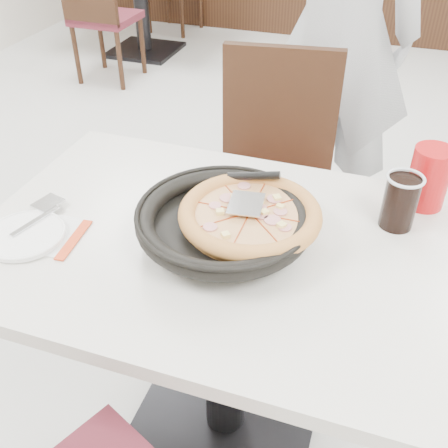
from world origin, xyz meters
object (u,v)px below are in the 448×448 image
(bg_table_left, at_px, (141,7))
(bg_chair_left_near, at_px, (105,14))
(pizza_pan, at_px, (224,227))
(pizza, at_px, (250,220))
(main_table, at_px, (225,344))
(chair_far, at_px, (270,194))
(side_plate, at_px, (25,236))
(cola_glass, at_px, (400,203))
(red_cup, at_px, (429,177))
(diner_person, at_px, (338,33))

(bg_table_left, relative_size, bg_chair_left_near, 1.26)
(pizza_pan, xyz_separation_m, pizza, (0.06, 0.02, 0.02))
(main_table, distance_m, bg_table_left, 3.66)
(chair_far, xyz_separation_m, side_plate, (-0.41, -0.78, 0.28))
(cola_glass, height_order, bg_table_left, cola_glass)
(red_cup, distance_m, bg_table_left, 3.67)
(red_cup, bearing_deg, side_plate, -152.84)
(pizza_pan, relative_size, pizza, 1.17)
(pizza_pan, distance_m, diner_person, 1.22)
(chair_far, relative_size, bg_table_left, 0.79)
(main_table, bearing_deg, pizza_pan, -111.84)
(pizza, xyz_separation_m, red_cup, (0.38, 0.29, 0.02))
(red_cup, bearing_deg, bg_table_left, 128.03)
(diner_person, bearing_deg, pizza_pan, 81.87)
(side_plate, height_order, bg_table_left, side_plate)
(pizza, bearing_deg, chair_far, 98.79)
(pizza, xyz_separation_m, diner_person, (0.01, 1.19, 0.09))
(bg_chair_left_near, bearing_deg, diner_person, -35.32)
(chair_far, relative_size, red_cup, 5.94)
(side_plate, xyz_separation_m, bg_chair_left_near, (-1.32, 2.69, -0.28))
(pizza, height_order, red_cup, red_cup)
(side_plate, height_order, diner_person, diner_person)
(side_plate, xyz_separation_m, diner_person, (0.51, 1.36, 0.14))
(main_table, xyz_separation_m, side_plate, (-0.45, -0.15, 0.38))
(diner_person, bearing_deg, main_table, 81.96)
(cola_glass, xyz_separation_m, diner_person, (-0.32, 1.02, 0.08))
(pizza_pan, distance_m, bg_chair_left_near, 3.12)
(chair_far, distance_m, pizza, 0.71)
(cola_glass, relative_size, red_cup, 0.81)
(red_cup, height_order, bg_table_left, red_cup)
(main_table, relative_size, bg_table_left, 1.00)
(side_plate, relative_size, cola_glass, 1.45)
(main_table, distance_m, side_plate, 0.61)
(side_plate, bearing_deg, main_table, 18.16)
(red_cup, bearing_deg, main_table, -144.80)
(pizza_pan, relative_size, bg_table_left, 0.29)
(chair_far, relative_size, diner_person, 0.53)
(main_table, height_order, diner_person, diner_person)
(main_table, height_order, cola_glass, cola_glass)
(main_table, distance_m, cola_glass, 0.61)
(pizza_pan, height_order, bg_table_left, pizza_pan)
(main_table, relative_size, chair_far, 1.26)
(pizza_pan, xyz_separation_m, bg_chair_left_near, (-1.77, 2.55, -0.32))
(chair_far, xyz_separation_m, diner_person, (0.10, 0.58, 0.42))
(cola_glass, distance_m, diner_person, 1.07)
(pizza_pan, relative_size, diner_person, 0.19)
(main_table, relative_size, cola_glass, 9.23)
(chair_far, xyz_separation_m, cola_glass, (0.42, -0.44, 0.34))
(cola_glass, relative_size, diner_person, 0.07)
(pizza, bearing_deg, main_table, -163.20)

